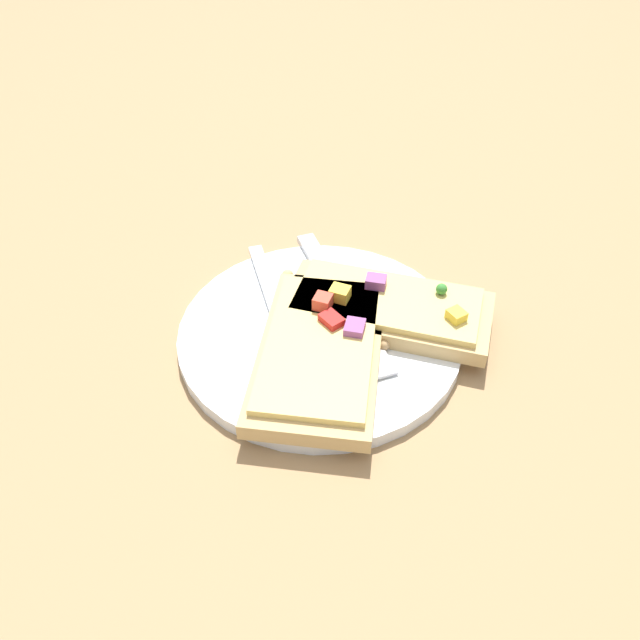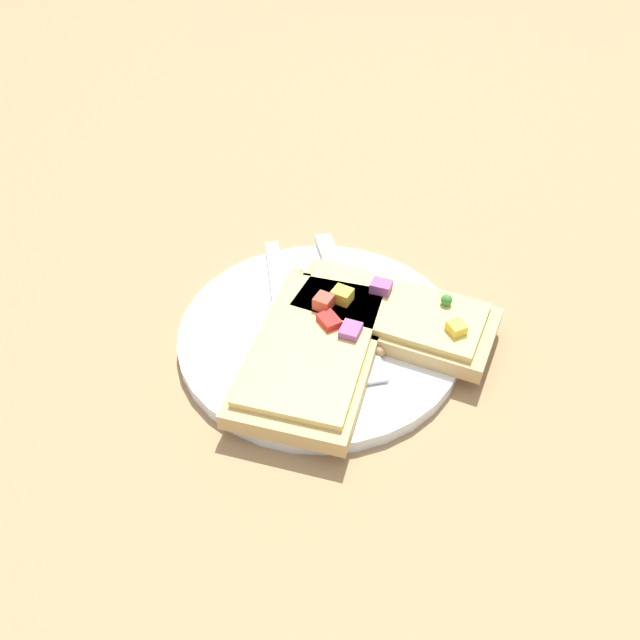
{
  "view_description": "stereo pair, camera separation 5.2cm",
  "coord_description": "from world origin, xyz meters",
  "px_view_note": "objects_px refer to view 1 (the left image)",
  "views": [
    {
      "loc": [
        -0.35,
        -0.16,
        0.37
      ],
      "look_at": [
        0.0,
        0.0,
        0.02
      ],
      "focal_mm": 35.0,
      "sensor_mm": 36.0,
      "label": 1
    },
    {
      "loc": [
        -0.32,
        -0.2,
        0.37
      ],
      "look_at": [
        0.0,
        0.0,
        0.02
      ],
      "focal_mm": 35.0,
      "sensor_mm": 36.0,
      "label": 2
    }
  ],
  "objects_px": {
    "pizza_slice_main": "(320,349)",
    "pizza_slice_corner": "(387,307)",
    "fork": "(285,335)",
    "knife": "(334,288)",
    "plate": "(320,334)"
  },
  "relations": [
    {
      "from": "plate",
      "to": "fork",
      "type": "height_order",
      "value": "fork"
    },
    {
      "from": "fork",
      "to": "pizza_slice_main",
      "type": "height_order",
      "value": "pizza_slice_main"
    },
    {
      "from": "knife",
      "to": "pizza_slice_main",
      "type": "distance_m",
      "value": 0.09
    },
    {
      "from": "knife",
      "to": "pizza_slice_main",
      "type": "relative_size",
      "value": 0.8
    },
    {
      "from": "fork",
      "to": "knife",
      "type": "relative_size",
      "value": 1.2
    },
    {
      "from": "pizza_slice_main",
      "to": "pizza_slice_corner",
      "type": "relative_size",
      "value": 1.05
    },
    {
      "from": "plate",
      "to": "pizza_slice_main",
      "type": "distance_m",
      "value": 0.04
    },
    {
      "from": "fork",
      "to": "pizza_slice_corner",
      "type": "xyz_separation_m",
      "value": [
        0.06,
        -0.07,
        0.01
      ]
    },
    {
      "from": "knife",
      "to": "pizza_slice_main",
      "type": "height_order",
      "value": "pizza_slice_main"
    },
    {
      "from": "plate",
      "to": "pizza_slice_main",
      "type": "xyz_separation_m",
      "value": [
        -0.03,
        -0.01,
        0.02
      ]
    },
    {
      "from": "plate",
      "to": "pizza_slice_corner",
      "type": "xyz_separation_m",
      "value": [
        0.04,
        -0.05,
        0.02
      ]
    },
    {
      "from": "fork",
      "to": "pizza_slice_corner",
      "type": "distance_m",
      "value": 0.09
    },
    {
      "from": "plate",
      "to": "knife",
      "type": "bearing_deg",
      "value": 10.49
    },
    {
      "from": "fork",
      "to": "pizza_slice_corner",
      "type": "bearing_deg",
      "value": 91.14
    },
    {
      "from": "pizza_slice_main",
      "to": "pizza_slice_corner",
      "type": "height_order",
      "value": "pizza_slice_main"
    }
  ]
}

